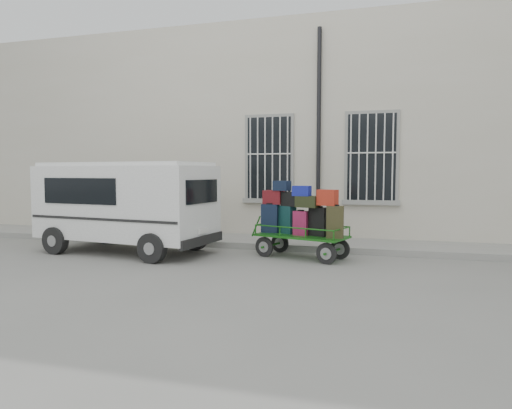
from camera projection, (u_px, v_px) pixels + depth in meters
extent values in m
plane|color=slate|center=(252.00, 261.00, 9.57)|extent=(80.00, 80.00, 0.00)
cube|color=beige|center=(301.00, 137.00, 14.64)|extent=(24.00, 5.00, 6.00)
cylinder|color=black|center=(319.00, 136.00, 11.92)|extent=(0.11, 0.11, 5.60)
cube|color=black|center=(269.00, 158.00, 12.38)|extent=(1.20, 0.08, 2.20)
cube|color=gray|center=(269.00, 201.00, 12.45)|extent=(1.45, 0.22, 0.12)
cube|color=black|center=(371.00, 157.00, 11.64)|extent=(1.20, 0.08, 2.20)
cube|color=gray|center=(371.00, 202.00, 11.70)|extent=(1.45, 0.22, 0.12)
cube|color=gray|center=(277.00, 242.00, 11.68)|extent=(24.00, 1.70, 0.15)
cylinder|color=black|center=(264.00, 247.00, 10.05)|extent=(0.44, 0.19, 0.44)
cylinder|color=gray|center=(264.00, 247.00, 10.05)|extent=(0.26, 0.15, 0.24)
cylinder|color=black|center=(280.00, 243.00, 10.60)|extent=(0.44, 0.19, 0.44)
cylinder|color=gray|center=(280.00, 243.00, 10.60)|extent=(0.26, 0.15, 0.24)
cylinder|color=black|center=(326.00, 254.00, 9.21)|extent=(0.44, 0.19, 0.44)
cylinder|color=gray|center=(326.00, 254.00, 9.21)|extent=(0.26, 0.15, 0.24)
cylinder|color=black|center=(340.00, 249.00, 9.77)|extent=(0.44, 0.19, 0.44)
cylinder|color=gray|center=(340.00, 249.00, 9.77)|extent=(0.26, 0.15, 0.24)
cube|color=#196015|center=(302.00, 236.00, 9.89)|extent=(2.12, 1.43, 0.04)
cylinder|color=#196015|center=(256.00, 226.00, 10.54)|extent=(0.25, 0.11, 0.49)
cube|color=black|center=(270.00, 218.00, 10.26)|extent=(0.39, 0.23, 0.64)
cube|color=black|center=(270.00, 204.00, 10.23)|extent=(0.18, 0.15, 0.03)
cube|color=black|center=(287.00, 220.00, 10.11)|extent=(0.44, 0.38, 0.61)
cube|color=black|center=(287.00, 205.00, 10.09)|extent=(0.18, 0.14, 0.03)
cube|color=maroon|center=(301.00, 223.00, 9.80)|extent=(0.33, 0.23, 0.52)
cube|color=black|center=(301.00, 210.00, 9.78)|extent=(0.14, 0.12, 0.03)
cube|color=black|center=(319.00, 222.00, 9.72)|extent=(0.44, 0.34, 0.61)
cube|color=black|center=(319.00, 207.00, 9.70)|extent=(0.18, 0.15, 0.03)
cube|color=#2C2B16|center=(335.00, 222.00, 9.38)|extent=(0.34, 0.21, 0.66)
cube|color=black|center=(335.00, 205.00, 9.36)|extent=(0.16, 0.14, 0.03)
cube|color=#501011|center=(274.00, 197.00, 10.29)|extent=(0.48, 0.35, 0.31)
cube|color=black|center=(292.00, 199.00, 10.00)|extent=(0.52, 0.47, 0.31)
cube|color=black|center=(308.00, 202.00, 9.72)|extent=(0.54, 0.41, 0.24)
cube|color=maroon|center=(328.00, 198.00, 9.48)|extent=(0.46, 0.34, 0.33)
cube|color=black|center=(282.00, 186.00, 10.11)|extent=(0.40, 0.32, 0.22)
cube|color=navy|center=(302.00, 191.00, 9.77)|extent=(0.40, 0.29, 0.22)
cube|color=silver|center=(126.00, 202.00, 10.57)|extent=(4.23, 2.25, 1.65)
cube|color=silver|center=(125.00, 165.00, 10.51)|extent=(4.03, 2.08, 0.09)
cube|color=black|center=(61.00, 187.00, 11.34)|extent=(0.36, 1.53, 0.69)
cube|color=black|center=(79.00, 191.00, 9.97)|extent=(2.01, 0.29, 0.57)
cube|color=black|center=(202.00, 191.00, 9.75)|extent=(0.20, 1.28, 0.51)
cube|color=black|center=(202.00, 240.00, 9.83)|extent=(0.31, 1.70, 0.20)
cube|color=white|center=(204.00, 231.00, 9.80)|extent=(0.08, 0.39, 0.11)
cylinder|color=black|center=(55.00, 240.00, 10.38)|extent=(0.65, 0.28, 0.63)
cylinder|color=black|center=(107.00, 232.00, 11.93)|extent=(0.65, 0.28, 0.63)
cylinder|color=black|center=(152.00, 248.00, 9.33)|extent=(0.65, 0.28, 0.63)
cylinder|color=black|center=(195.00, 237.00, 10.88)|extent=(0.65, 0.28, 0.63)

